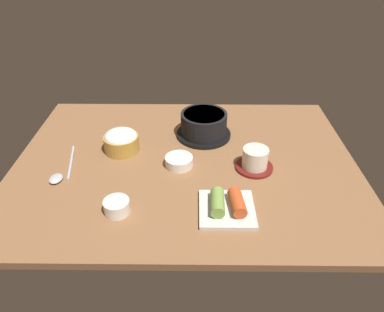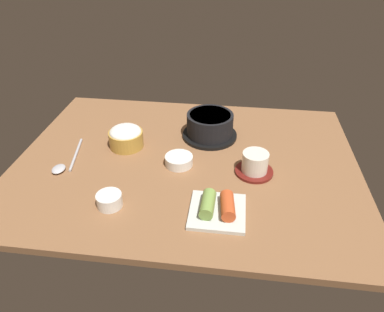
{
  "view_description": "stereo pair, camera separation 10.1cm",
  "coord_description": "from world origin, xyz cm",
  "px_view_note": "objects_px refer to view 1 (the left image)",
  "views": [
    {
      "loc": [
        2.87,
        -86.93,
        62.14
      ],
      "look_at": [
        2.0,
        -2.0,
        5.0
      ],
      "focal_mm": 33.49,
      "sensor_mm": 36.0,
      "label": 1
    },
    {
      "loc": [
        12.92,
        -86.23,
        62.14
      ],
      "look_at": [
        2.0,
        -2.0,
        5.0
      ],
      "focal_mm": 33.49,
      "sensor_mm": 36.0,
      "label": 2
    }
  ],
  "objects_px": {
    "kimchi_plate": "(227,206)",
    "side_bowl_near": "(117,206)",
    "tea_cup_with_saucer": "(255,160)",
    "banchan_cup_center": "(179,161)",
    "rice_bowl": "(121,141)",
    "spoon": "(61,173)",
    "stone_pot": "(204,125)"
  },
  "relations": [
    {
      "from": "side_bowl_near",
      "to": "spoon",
      "type": "xyz_separation_m",
      "value": [
        -0.18,
        0.15,
        -0.01
      ]
    },
    {
      "from": "banchan_cup_center",
      "to": "kimchi_plate",
      "type": "height_order",
      "value": "kimchi_plate"
    },
    {
      "from": "banchan_cup_center",
      "to": "spoon",
      "type": "bearing_deg",
      "value": -171.73
    },
    {
      "from": "kimchi_plate",
      "to": "side_bowl_near",
      "type": "bearing_deg",
      "value": -178.59
    },
    {
      "from": "stone_pot",
      "to": "kimchi_plate",
      "type": "height_order",
      "value": "stone_pot"
    },
    {
      "from": "banchan_cup_center",
      "to": "spoon",
      "type": "height_order",
      "value": "banchan_cup_center"
    },
    {
      "from": "banchan_cup_center",
      "to": "side_bowl_near",
      "type": "relative_size",
      "value": 1.26
    },
    {
      "from": "spoon",
      "to": "stone_pot",
      "type": "bearing_deg",
      "value": 28.48
    },
    {
      "from": "rice_bowl",
      "to": "stone_pot",
      "type": "bearing_deg",
      "value": 20.11
    },
    {
      "from": "banchan_cup_center",
      "to": "spoon",
      "type": "xyz_separation_m",
      "value": [
        -0.33,
        -0.05,
        -0.01
      ]
    },
    {
      "from": "stone_pot",
      "to": "kimchi_plate",
      "type": "distance_m",
      "value": 0.37
    },
    {
      "from": "kimchi_plate",
      "to": "side_bowl_near",
      "type": "distance_m",
      "value": 0.27
    },
    {
      "from": "rice_bowl",
      "to": "tea_cup_with_saucer",
      "type": "relative_size",
      "value": 0.99
    },
    {
      "from": "stone_pot",
      "to": "kimchi_plate",
      "type": "bearing_deg",
      "value": -81.99
    },
    {
      "from": "rice_bowl",
      "to": "kimchi_plate",
      "type": "height_order",
      "value": "rice_bowl"
    },
    {
      "from": "stone_pot",
      "to": "banchan_cup_center",
      "type": "distance_m",
      "value": 0.19
    },
    {
      "from": "tea_cup_with_saucer",
      "to": "banchan_cup_center",
      "type": "distance_m",
      "value": 0.22
    },
    {
      "from": "banchan_cup_center",
      "to": "kimchi_plate",
      "type": "relative_size",
      "value": 0.59
    },
    {
      "from": "rice_bowl",
      "to": "spoon",
      "type": "distance_m",
      "value": 0.2
    },
    {
      "from": "side_bowl_near",
      "to": "banchan_cup_center",
      "type": "bearing_deg",
      "value": 54.17
    },
    {
      "from": "stone_pot",
      "to": "tea_cup_with_saucer",
      "type": "distance_m",
      "value": 0.23
    },
    {
      "from": "tea_cup_with_saucer",
      "to": "side_bowl_near",
      "type": "relative_size",
      "value": 1.68
    },
    {
      "from": "stone_pot",
      "to": "side_bowl_near",
      "type": "xyz_separation_m",
      "value": [
        -0.22,
        -0.37,
        -0.02
      ]
    },
    {
      "from": "tea_cup_with_saucer",
      "to": "spoon",
      "type": "bearing_deg",
      "value": -176.29
    },
    {
      "from": "stone_pot",
      "to": "rice_bowl",
      "type": "xyz_separation_m",
      "value": [
        -0.25,
        -0.09,
        -0.01
      ]
    },
    {
      "from": "spoon",
      "to": "tea_cup_with_saucer",
      "type": "bearing_deg",
      "value": 3.71
    },
    {
      "from": "rice_bowl",
      "to": "kimchi_plate",
      "type": "distance_m",
      "value": 0.41
    },
    {
      "from": "stone_pot",
      "to": "side_bowl_near",
      "type": "height_order",
      "value": "stone_pot"
    },
    {
      "from": "stone_pot",
      "to": "tea_cup_with_saucer",
      "type": "xyz_separation_m",
      "value": [
        0.14,
        -0.18,
        -0.01
      ]
    },
    {
      "from": "rice_bowl",
      "to": "spoon",
      "type": "xyz_separation_m",
      "value": [
        -0.15,
        -0.13,
        -0.03
      ]
    },
    {
      "from": "tea_cup_with_saucer",
      "to": "banchan_cup_center",
      "type": "height_order",
      "value": "tea_cup_with_saucer"
    },
    {
      "from": "side_bowl_near",
      "to": "rice_bowl",
      "type": "bearing_deg",
      "value": 97.36
    }
  ]
}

